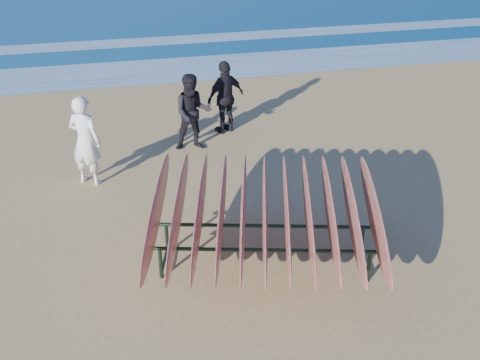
{
  "coord_description": "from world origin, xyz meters",
  "views": [
    {
      "loc": [
        -2.0,
        -7.28,
        5.23
      ],
      "look_at": [
        0.0,
        0.8,
        0.95
      ],
      "focal_mm": 45.0,
      "sensor_mm": 36.0,
      "label": 1
    }
  ],
  "objects_px": {
    "person_dark_a": "(193,113)",
    "person_white": "(85,141)",
    "person_dark_b": "(226,97)",
    "surfboard_rack": "(265,214)"
  },
  "relations": [
    {
      "from": "surfboard_rack",
      "to": "person_dark_a",
      "type": "xyz_separation_m",
      "value": [
        -0.26,
        4.47,
        -0.08
      ]
    },
    {
      "from": "person_dark_a",
      "to": "person_dark_b",
      "type": "height_order",
      "value": "person_dark_b"
    },
    {
      "from": "surfboard_rack",
      "to": "person_dark_a",
      "type": "distance_m",
      "value": 4.48
    },
    {
      "from": "person_dark_a",
      "to": "person_white",
      "type": "bearing_deg",
      "value": -149.74
    },
    {
      "from": "person_dark_b",
      "to": "person_dark_a",
      "type": "bearing_deg",
      "value": 16.0
    },
    {
      "from": "surfboard_rack",
      "to": "person_dark_a",
      "type": "relative_size",
      "value": 2.38
    },
    {
      "from": "person_dark_b",
      "to": "surfboard_rack",
      "type": "bearing_deg",
      "value": 58.34
    },
    {
      "from": "surfboard_rack",
      "to": "person_white",
      "type": "height_order",
      "value": "person_white"
    },
    {
      "from": "person_white",
      "to": "person_dark_b",
      "type": "relative_size",
      "value": 1.05
    },
    {
      "from": "surfboard_rack",
      "to": "person_white",
      "type": "xyz_separation_m",
      "value": [
        -2.44,
        3.4,
        -0.04
      ]
    }
  ]
}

